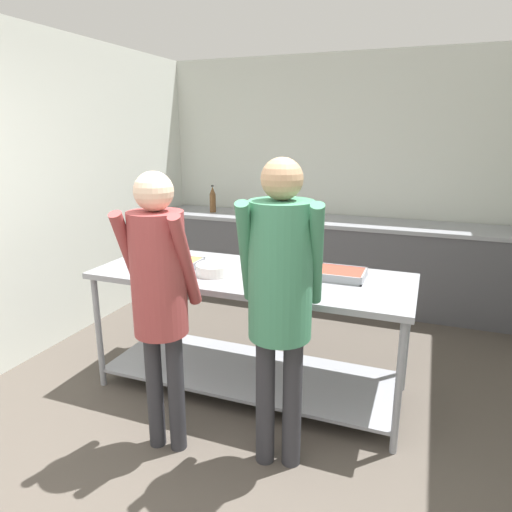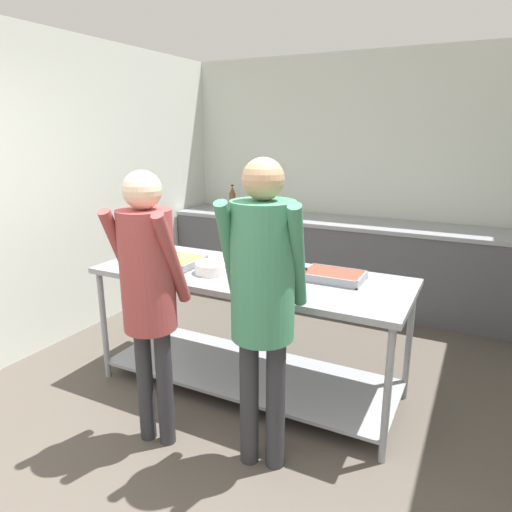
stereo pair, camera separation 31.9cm
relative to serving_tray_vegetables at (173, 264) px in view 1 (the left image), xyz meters
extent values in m
cube|color=silver|center=(0.63, 2.46, 0.42)|extent=(4.00, 0.06, 2.65)
cube|color=silver|center=(-1.34, 0.46, 0.42)|extent=(0.06, 4.13, 2.65)
cube|color=#4C4C51|center=(0.63, 2.09, -0.47)|extent=(3.84, 0.62, 0.88)
cube|color=gray|center=(0.63, 2.09, -0.01)|extent=(3.84, 0.65, 0.04)
cube|color=black|center=(-0.05, 2.09, -0.01)|extent=(0.51, 0.42, 0.02)
cube|color=gray|center=(0.58, 0.08, -0.05)|extent=(2.20, 0.83, 0.04)
cube|color=gray|center=(0.58, 0.08, -0.79)|extent=(2.12, 0.75, 0.02)
cylinder|color=gray|center=(-0.47, -0.29, -0.49)|extent=(0.04, 0.04, 0.84)
cylinder|color=gray|center=(1.63, -0.29, -0.49)|extent=(0.04, 0.04, 0.84)
cylinder|color=gray|center=(-0.47, 0.44, -0.49)|extent=(0.04, 0.04, 0.84)
cylinder|color=gray|center=(1.63, 0.44, -0.49)|extent=(0.04, 0.04, 0.84)
cube|color=gray|center=(0.00, 0.00, -0.02)|extent=(0.36, 0.32, 0.01)
cube|color=gold|center=(0.00, 0.00, 0.01)|extent=(0.34, 0.30, 0.04)
cube|color=gray|center=(0.00, -0.16, 0.00)|extent=(0.36, 0.01, 0.05)
cube|color=gray|center=(0.00, 0.16, 0.00)|extent=(0.36, 0.01, 0.05)
cube|color=gray|center=(-0.18, 0.00, 0.00)|extent=(0.01, 0.32, 0.05)
cube|color=gray|center=(0.18, 0.00, 0.00)|extent=(0.01, 0.32, 0.05)
cylinder|color=white|center=(0.35, -0.03, -0.02)|extent=(0.26, 0.26, 0.01)
cylinder|color=white|center=(0.35, -0.03, -0.01)|extent=(0.26, 0.26, 0.01)
cylinder|color=white|center=(0.35, -0.03, 0.00)|extent=(0.25, 0.25, 0.01)
cylinder|color=white|center=(0.35, -0.03, 0.02)|extent=(0.25, 0.25, 0.01)
cylinder|color=white|center=(0.35, -0.03, 0.03)|extent=(0.25, 0.25, 0.01)
cylinder|color=white|center=(0.35, -0.03, 0.04)|extent=(0.25, 0.25, 0.01)
cylinder|color=gray|center=(0.71, 0.13, 0.01)|extent=(0.26, 0.26, 0.08)
cylinder|color=brown|center=(0.71, 0.13, 0.05)|extent=(0.23, 0.23, 0.01)
cylinder|color=black|center=(0.91, 0.13, 0.04)|extent=(0.14, 0.02, 0.02)
cube|color=gray|center=(1.14, 0.20, -0.02)|extent=(0.39, 0.27, 0.01)
cube|color=#B23D2D|center=(1.14, 0.20, 0.01)|extent=(0.37, 0.24, 0.04)
cube|color=gray|center=(1.14, 0.07, 0.00)|extent=(0.39, 0.01, 0.05)
cube|color=gray|center=(1.14, 0.33, 0.00)|extent=(0.39, 0.01, 0.05)
cube|color=gray|center=(0.95, 0.20, 0.00)|extent=(0.01, 0.27, 0.05)
cube|color=gray|center=(1.33, 0.20, 0.00)|extent=(0.01, 0.27, 0.05)
cylinder|color=#2D2D33|center=(0.28, -0.72, -0.54)|extent=(0.10, 0.10, 0.74)
cylinder|color=#2D2D33|center=(0.42, -0.70, -0.54)|extent=(0.10, 0.10, 0.74)
cylinder|color=#993D3D|center=(0.19, -0.73, 0.26)|extent=(0.11, 0.32, 0.56)
cylinder|color=#993D3D|center=(0.51, -0.69, 0.26)|extent=(0.11, 0.32, 0.56)
cylinder|color=#993D3D|center=(0.35, -0.71, 0.18)|extent=(0.30, 0.30, 0.69)
sphere|color=beige|center=(0.35, -0.71, 0.63)|extent=(0.21, 0.21, 0.21)
cylinder|color=#2D2D33|center=(0.94, -0.62, -0.52)|extent=(0.11, 0.11, 0.78)
cylinder|color=#2D2D33|center=(1.08, -0.59, -0.52)|extent=(0.11, 0.11, 0.78)
cylinder|color=#3D7F5B|center=(0.84, -0.64, 0.32)|extent=(0.14, 0.33, 0.59)
cylinder|color=#3D7F5B|center=(1.18, -0.56, 0.32)|extent=(0.14, 0.33, 0.59)
cylinder|color=#3D7F5B|center=(1.01, -0.60, 0.24)|extent=(0.33, 0.33, 0.72)
sphere|color=tan|center=(1.01, -0.60, 0.70)|extent=(0.21, 0.21, 0.21)
cylinder|color=brown|center=(-0.69, 2.06, 0.11)|extent=(0.07, 0.07, 0.22)
cone|color=brown|center=(-0.69, 2.06, 0.26)|extent=(0.06, 0.06, 0.08)
cylinder|color=black|center=(-0.69, 2.06, 0.31)|extent=(0.03, 0.03, 0.02)
camera|label=1|loc=(1.69, -2.73, 0.93)|focal=32.00mm
camera|label=2|loc=(1.98, -2.60, 0.93)|focal=32.00mm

